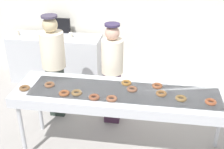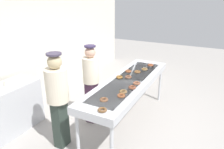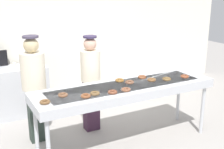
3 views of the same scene
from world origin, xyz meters
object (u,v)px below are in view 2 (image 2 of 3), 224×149
chocolate_donut_6 (132,87)px  chocolate_donut_8 (119,77)px  chocolate_donut_0 (151,65)px  chocolate_donut_9 (137,72)px  chocolate_donut_5 (128,71)px  worker_baker (58,95)px  chocolate_donut_7 (121,96)px  chocolate_donut_11 (104,100)px  chocolate_donut_3 (102,110)px  chocolate_donut_4 (137,83)px  worker_assistant (91,81)px  paper_cup_1 (5,83)px  chocolate_donut_10 (128,77)px  fryer_conveyor (128,83)px  chocolate_donut_1 (145,69)px  chocolate_donut_2 (123,92)px

chocolate_donut_6 → chocolate_donut_8: same height
chocolate_donut_0 → chocolate_donut_6: bearing=-175.7°
chocolate_donut_9 → chocolate_donut_8: bearing=155.4°
chocolate_donut_5 → worker_baker: worker_baker is taller
chocolate_donut_7 → chocolate_donut_11: same height
chocolate_donut_3 → chocolate_donut_7: size_ratio=1.00×
worker_baker → chocolate_donut_7: bearing=107.8°
chocolate_donut_4 → worker_assistant: 0.92m
chocolate_donut_8 → worker_assistant: (-0.26, 0.50, -0.08)m
chocolate_donut_7 → paper_cup_1: bearing=103.9°
chocolate_donut_3 → chocolate_donut_10: bearing=7.6°
chocolate_donut_6 → fryer_conveyor: bearing=32.4°
chocolate_donut_11 → chocolate_donut_1: bearing=-2.9°
chocolate_donut_3 → worker_assistant: 1.30m
chocolate_donut_1 → fryer_conveyor: bearing=173.0°
chocolate_donut_10 → worker_baker: size_ratio=0.08×
fryer_conveyor → chocolate_donut_4: bearing=-120.3°
chocolate_donut_10 → worker_assistant: bearing=118.4°
chocolate_donut_11 → paper_cup_1: bearing=97.9°
fryer_conveyor → paper_cup_1: size_ratio=29.22×
paper_cup_1 → chocolate_donut_4: bearing=-62.5°
chocolate_donut_10 → worker_assistant: size_ratio=0.08×
chocolate_donut_5 → chocolate_donut_10: same height
chocolate_donut_1 → chocolate_donut_11: 1.67m
chocolate_donut_5 → chocolate_donut_7: (-1.13, -0.36, 0.00)m
chocolate_donut_3 → chocolate_donut_5: bearing=10.7°
worker_baker → paper_cup_1: (-0.07, 1.18, 0.00)m
chocolate_donut_5 → chocolate_donut_8: 0.40m
chocolate_donut_1 → chocolate_donut_9: size_ratio=1.00×
chocolate_donut_1 → chocolate_donut_9: same height
fryer_conveyor → chocolate_donut_11: bearing=-179.9°
chocolate_donut_3 → chocolate_donut_9: size_ratio=1.00×
chocolate_donut_3 → chocolate_donut_7: same height
chocolate_donut_6 → chocolate_donut_9: size_ratio=1.00×
chocolate_donut_5 → chocolate_donut_10: size_ratio=1.00×
fryer_conveyor → chocolate_donut_9: (0.46, -0.01, 0.09)m
chocolate_donut_10 → chocolate_donut_11: (-1.07, -0.05, 0.00)m
chocolate_donut_1 → chocolate_donut_5: size_ratio=1.00×
chocolate_donut_5 → chocolate_donut_8: same height
chocolate_donut_9 → worker_assistant: worker_assistant is taller
chocolate_donut_6 → worker_assistant: bearing=84.8°
fryer_conveyor → paper_cup_1: (-1.24, 1.93, 0.09)m
chocolate_donut_0 → chocolate_donut_4: bearing=-175.0°
chocolate_donut_1 → chocolate_donut_0: bearing=-4.7°
chocolate_donut_4 → chocolate_donut_6: same height
fryer_conveyor → chocolate_donut_0: bearing=-6.2°
chocolate_donut_5 → chocolate_donut_6: (-0.75, -0.39, 0.00)m
chocolate_donut_6 → chocolate_donut_7: (-0.38, 0.04, 0.00)m
chocolate_donut_2 → chocolate_donut_9: same height
chocolate_donut_11 → worker_baker: size_ratio=0.08×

